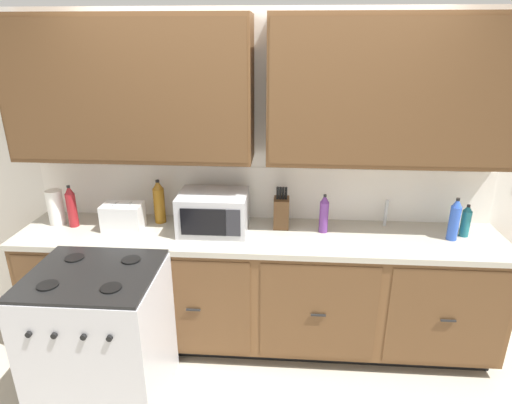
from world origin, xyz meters
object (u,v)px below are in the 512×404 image
Objects in this scene: toaster at (123,217)px; knife_block at (281,212)px; bottle_teal at (466,221)px; bottle_amber at (159,202)px; microwave at (213,212)px; paper_towel_roll at (56,207)px; bottle_blue at (454,220)px; bottle_red at (72,207)px; stove_range at (102,338)px; bottle_violet at (324,214)px.

toaster is 1.14m from knife_block.
bottle_amber is (-2.18, 0.09, 0.05)m from bottle_teal.
bottle_teal reaches higher than toaster.
paper_towel_roll is at bearing 178.22° from microwave.
bottle_amber is at bearing 164.11° from microwave.
bottle_blue is 2.08m from bottle_amber.
bottle_red is 1.35× the size of bottle_teal.
knife_block is 1.03× the size of bottle_blue.
bottle_amber is (0.23, 0.15, 0.07)m from toaster.
bottle_teal is at bearing -2.87° from knife_block.
knife_block is at bearing 177.13° from bottle_teal.
bottle_blue is at bearing -148.39° from bottle_teal.
bottle_red is at bearing -176.43° from knife_block.
toaster is 0.93× the size of bottle_blue.
paper_towel_roll is at bearing 128.81° from stove_range.
toaster is 0.99× the size of bottle_violet.
stove_range is 3.06× the size of knife_block.
paper_towel_roll is 1.96m from bottle_violet.
bottle_blue reaches higher than bottle_teal.
knife_block reaches higher than toaster.
bottle_amber reaches higher than stove_range.
paper_towel_roll is at bearing 178.60° from bottle_blue.
bottle_amber is at bearing 11.09° from bottle_red.
stove_range is 3.39× the size of toaster.
microwave reaches higher than stove_range.
paper_towel_roll is (-0.53, 0.06, 0.03)m from toaster.
stove_range is 4.09× the size of bottle_teal.
microwave is 1.76m from bottle_teal.
toaster is at bearing -177.82° from bottle_violet.
stove_range is 1.00m from bottle_red.
paper_towel_roll is at bearing 173.44° from toaster.
microwave is 1.46× the size of bottle_amber.
bottle_red is (-0.42, 0.67, 0.61)m from stove_range.
bottle_amber is (0.61, 0.12, 0.01)m from bottle_red.
bottle_amber is at bearing 178.40° from knife_block.
bottle_red reaches higher than toaster.
stove_range is at bearing -132.80° from microwave.
bottle_violet is at bearing 0.93° from bottle_red.
microwave is 1.53× the size of bottle_red.
bottle_red is 1.82m from bottle_violet.
bottle_red reaches higher than bottle_blue.
bottle_teal is at bearing 31.61° from bottle_blue.
knife_block is 1.28m from bottle_teal.
bottle_violet reaches higher than microwave.
bottle_red reaches higher than knife_block.
paper_towel_roll is 0.79× the size of bottle_amber.
bottle_amber reaches higher than toaster.
bottle_teal is (1.76, 0.03, -0.03)m from microwave.
bottle_violet is (1.40, 0.70, 0.60)m from stove_range.
bottle_amber is at bearing 6.41° from paper_towel_roll.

